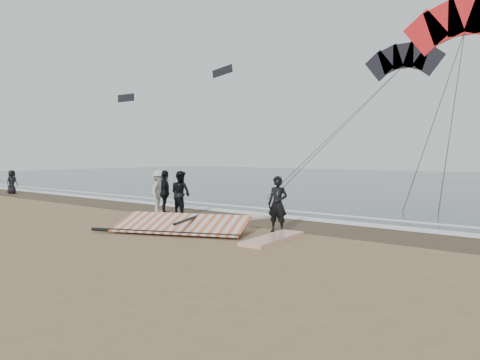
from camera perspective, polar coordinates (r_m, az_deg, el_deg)
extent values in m
plane|color=#8C704C|center=(13.86, -6.85, -7.20)|extent=(120.00, 120.00, 0.00)
cube|color=#233838|center=(43.66, 26.02, -0.40)|extent=(120.00, 54.00, 0.02)
cube|color=#4C3D2B|center=(17.25, 3.99, -5.12)|extent=(120.00, 2.80, 0.01)
cube|color=white|center=(18.40, 6.50, -4.54)|extent=(120.00, 0.90, 0.01)
cube|color=white|center=(19.84, 9.15, -4.00)|extent=(120.00, 0.45, 0.01)
imported|color=black|center=(14.95, 4.61, -2.95)|extent=(0.72, 0.54, 1.80)
cube|color=silver|center=(13.65, 4.03, -7.12)|extent=(1.02, 2.70, 0.11)
cube|color=beige|center=(17.67, -0.12, -4.76)|extent=(1.22, 2.59, 0.10)
imported|color=black|center=(18.94, -7.27, -1.64)|extent=(0.92, 0.73, 1.82)
imported|color=black|center=(19.31, -9.13, -1.53)|extent=(1.10, 1.06, 1.84)
imported|color=#BCBBB7|center=(20.03, -9.83, -1.40)|extent=(1.14, 1.36, 1.82)
imported|color=black|center=(32.54, -26.06, -0.21)|extent=(0.62, 0.82, 1.50)
cube|color=black|center=(15.55, -6.07, -5.85)|extent=(2.93, 1.78, 0.11)
cube|color=#CE5422|center=(14.96, -7.17, -5.27)|extent=(4.52, 3.17, 0.45)
cylinder|color=black|center=(14.47, -9.40, -6.34)|extent=(4.53, 2.04, 0.11)
cylinder|color=black|center=(14.73, -6.36, -4.81)|extent=(0.92, 1.97, 0.09)
cylinder|color=#262626|center=(24.53, 22.92, 7.73)|extent=(0.04, 0.04, 11.81)
cylinder|color=#262626|center=(24.14, 24.56, 7.78)|extent=(0.04, 0.04, 12.11)
cylinder|color=#262626|center=(33.21, 12.95, 7.13)|extent=(0.04, 0.04, 19.16)
cylinder|color=#262626|center=(32.68, 13.31, 7.20)|extent=(0.04, 0.04, 19.78)
cube|color=black|center=(58.93, -13.74, 9.70)|extent=(3.00, 0.12, 0.91)
cube|color=black|center=(55.97, -2.17, 13.11)|extent=(3.10, 0.12, 1.33)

